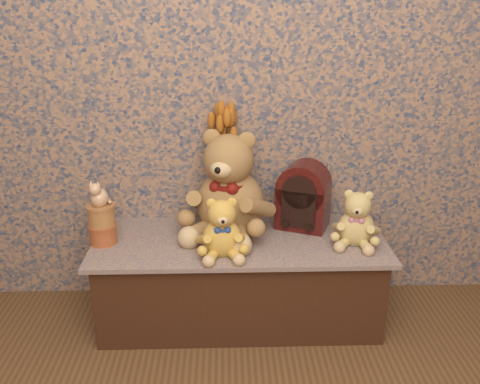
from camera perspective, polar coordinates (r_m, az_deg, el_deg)
The scene contains 10 objects.
display_shelf at distance 2.36m, azimuth -0.04°, elevation -9.60°, with size 1.27×0.52×0.40m, color #384774.
teddy_large at distance 2.25m, azimuth -1.08°, elevation 1.55°, with size 0.40×0.47×0.50m, color olive, non-canonical shape.
teddy_medium at distance 2.09m, azimuth -2.03°, elevation -3.54°, with size 0.21×0.25×0.26m, color #BE8B35, non-canonical shape.
teddy_small at distance 2.24m, azimuth 12.85°, elevation -2.47°, with size 0.21×0.24×0.26m, color tan, non-canonical shape.
cathedral_radio at distance 2.35m, azimuth 7.04°, elevation -0.34°, with size 0.22×0.16×0.31m, color #340909, non-canonical shape.
ceramic_vase at distance 2.39m, azimuth -1.51°, elevation -1.31°, with size 0.11×0.11×0.19m, color tan.
dried_stalks at distance 2.29m, azimuth -1.58°, elevation 5.84°, with size 0.22×0.22×0.42m, color #B3601C, non-canonical shape.
biscuit_tin_lower at distance 2.29m, azimuth -14.92°, elevation -4.49°, with size 0.12×0.12×0.08m, color #CB813B.
biscuit_tin_upper at distance 2.26m, azimuth -15.12°, elevation -2.49°, with size 0.12×0.12×0.09m, color #DEAF61.
cat_figurine at distance 2.22m, azimuth -15.37°, elevation -0.00°, with size 0.09×0.10×0.12m, color silver, non-canonical shape.
Camera 1 is at (-0.06, -0.78, 1.39)m, focal length 38.50 mm.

